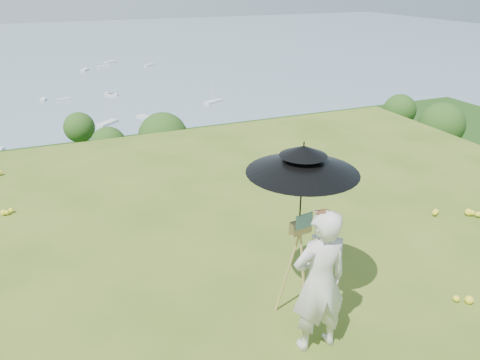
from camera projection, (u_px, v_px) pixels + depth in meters
name	position (u px, v px, depth m)	size (l,w,h in m)	color
ground	(292.00, 258.00, 7.24)	(14.00, 14.00, 0.00)	#425F1B
forest_slope	(118.00, 323.00, 48.46)	(140.00, 56.00, 22.00)	#1C3B10
shoreline_tier	(86.00, 215.00, 85.07)	(170.00, 28.00, 8.00)	slate
bay_water	(49.00, 62.00, 223.67)	(700.00, 700.00, 0.00)	slate
slope_trees	(102.00, 202.00, 42.84)	(110.00, 50.00, 6.00)	#224815
harbor_town	(81.00, 182.00, 82.46)	(110.00, 22.00, 5.00)	beige
moored_boats	(17.00, 101.00, 152.37)	(140.00, 140.00, 0.70)	silver
wildflowers	(285.00, 247.00, 7.43)	(10.00, 10.50, 0.12)	yellow
painter	(320.00, 282.00, 5.18)	(0.66, 0.43, 1.80)	beige
field_easel	(298.00, 264.00, 5.79)	(0.56, 0.56, 1.46)	#9F8042
sun_umbrella	(301.00, 188.00, 5.40)	(1.30, 1.30, 1.12)	black
painter_cap	(325.00, 214.00, 4.84)	(0.19, 0.23, 0.10)	#C66C71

